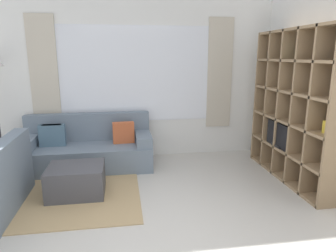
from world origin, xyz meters
name	(u,v)px	position (x,y,z in m)	size (l,w,h in m)	color
wall_back	(136,80)	(0.00, 3.00, 1.36)	(5.95, 0.11, 2.70)	white
wall_right	(321,87)	(2.41, 1.48, 1.35)	(0.07, 4.17, 2.70)	white
area_rug	(55,193)	(-1.16, 1.60, 0.01)	(2.18, 1.82, 0.01)	tan
shelving_unit	(298,107)	(2.20, 1.62, 1.06)	(0.40, 1.87, 2.12)	#515660
couch_main	(88,149)	(-0.82, 2.55, 0.30)	(2.01, 0.83, 0.83)	slate
ottoman	(76,180)	(-0.86, 1.54, 0.19)	(0.70, 0.58, 0.39)	#47474C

